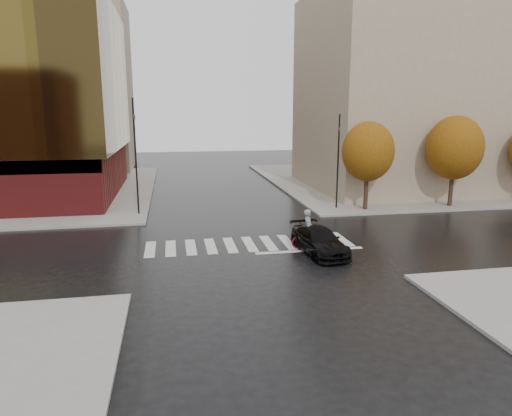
% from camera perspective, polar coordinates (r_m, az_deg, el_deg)
% --- Properties ---
extents(ground, '(120.00, 120.00, 0.00)m').
position_cam_1_polar(ground, '(25.46, -0.63, -4.85)').
color(ground, black).
rests_on(ground, ground).
extents(sidewalk_ne, '(30.00, 30.00, 0.15)m').
position_cam_1_polar(sidewalk_ne, '(52.07, 18.53, 3.41)').
color(sidewalk_ne, gray).
rests_on(sidewalk_ne, ground).
extents(crosswalk, '(12.00, 3.00, 0.01)m').
position_cam_1_polar(crosswalk, '(25.93, -0.83, -4.52)').
color(crosswalk, silver).
rests_on(crosswalk, ground).
extents(building_ne_tan, '(16.00, 16.00, 18.00)m').
position_cam_1_polar(building_ne_tan, '(46.16, 17.29, 13.76)').
color(building_ne_tan, gray).
rests_on(building_ne_tan, sidewalk_ne).
extents(building_nw_far, '(14.00, 12.00, 20.00)m').
position_cam_1_polar(building_nw_far, '(62.17, -22.17, 13.80)').
color(building_nw_far, gray).
rests_on(building_nw_far, sidewalk_nw).
extents(tree_ne_a, '(3.80, 3.80, 6.50)m').
position_cam_1_polar(tree_ne_a, '(34.57, 13.82, 6.86)').
color(tree_ne_a, black).
rests_on(tree_ne_a, sidewalk_ne).
extents(tree_ne_b, '(4.20, 4.20, 6.89)m').
position_cam_1_polar(tree_ne_b, '(37.96, 23.58, 6.90)').
color(tree_ne_b, black).
rests_on(tree_ne_b, sidewalk_ne).
extents(sedan, '(2.41, 4.84, 1.35)m').
position_cam_1_polar(sedan, '(24.39, 7.91, -4.08)').
color(sedan, black).
rests_on(sedan, ground).
extents(cyclist, '(2.06, 1.19, 2.21)m').
position_cam_1_polar(cyclist, '(25.00, 6.64, -3.45)').
color(cyclist, maroon).
rests_on(cyclist, ground).
extents(traffic_light_nw, '(0.23, 0.20, 8.11)m').
position_cam_1_polar(traffic_light_nw, '(33.17, -14.87, 7.31)').
color(traffic_light_nw, black).
rests_on(traffic_light_nw, sidewalk_nw).
extents(traffic_light_ne, '(0.19, 0.21, 7.00)m').
position_cam_1_polar(traffic_light_ne, '(34.75, 10.23, 6.46)').
color(traffic_light_ne, black).
rests_on(traffic_light_ne, sidewalk_ne).
extents(fire_hydrant, '(0.23, 0.23, 0.65)m').
position_cam_1_polar(fire_hydrant, '(35.17, -19.85, 0.05)').
color(fire_hydrant, gold).
rests_on(fire_hydrant, sidewalk_nw).
extents(manhole, '(0.74, 0.74, 0.01)m').
position_cam_1_polar(manhole, '(28.24, 6.69, -3.20)').
color(manhole, '#3D2F16').
rests_on(manhole, ground).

